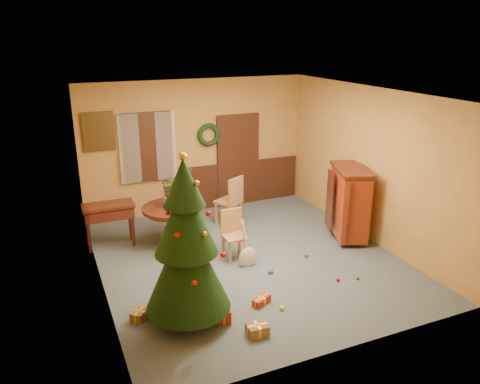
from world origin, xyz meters
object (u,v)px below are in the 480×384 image
writing_desk (109,215)px  sideboard (349,201)px  dining_table (172,218)px  chair_near (233,232)px  christmas_tree (186,245)px

writing_desk → sideboard: size_ratio=0.66×
writing_desk → dining_table: bearing=-20.5°
chair_near → writing_desk: size_ratio=0.94×
chair_near → writing_desk: bearing=145.2°
chair_near → christmas_tree: bearing=-130.3°
writing_desk → sideboard: sideboard is taller
christmas_tree → writing_desk: size_ratio=2.56×
dining_table → sideboard: 3.38m
christmas_tree → sideboard: christmas_tree is taller
christmas_tree → sideboard: bearing=21.2°
sideboard → chair_near: bearing=177.0°
dining_table → writing_desk: size_ratio=1.17×
chair_near → sideboard: sideboard is taller
dining_table → christmas_tree: size_ratio=0.46×
dining_table → chair_near: chair_near is taller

